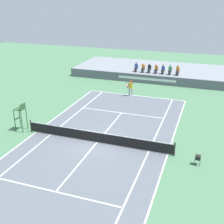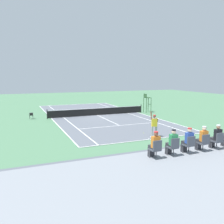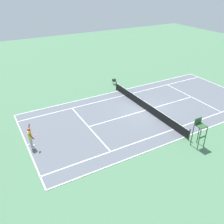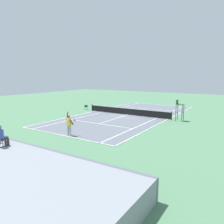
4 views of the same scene
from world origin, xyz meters
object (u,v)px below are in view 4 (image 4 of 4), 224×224
object	(u,v)px
tennis_ball	(82,131)
spectator_seated_0	(2,136)
umpire_chair	(179,108)
ball_hopper	(86,106)
tennis_player	(69,125)

from	to	relation	value
tennis_ball	spectator_seated_0	bearing A→B (deg)	97.93
umpire_chair	ball_hopper	world-z (taller)	umpire_chair
spectator_seated_0	umpire_chair	xyz separation A→B (m)	(-5.05, -18.28, -0.17)
tennis_player	tennis_ball	bearing A→B (deg)	-90.46
spectator_seated_0	ball_hopper	xyz separation A→B (m)	(9.34, -18.91, -1.16)
tennis_player	umpire_chair	bearing A→B (deg)	-118.27
ball_hopper	spectator_seated_0	bearing A→B (deg)	116.29
spectator_seated_0	umpire_chair	world-z (taller)	umpire_chair
spectator_seated_0	tennis_player	bearing A→B (deg)	-80.11
tennis_player	umpire_chair	world-z (taller)	umpire_chair
spectator_seated_0	tennis_ball	bearing A→B (deg)	-82.07
spectator_seated_0	tennis_ball	world-z (taller)	spectator_seated_0
tennis_player	umpire_chair	size ratio (longest dim) A/B	0.85
tennis_player	ball_hopper	world-z (taller)	tennis_player
spectator_seated_0	ball_hopper	bearing A→B (deg)	-63.71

